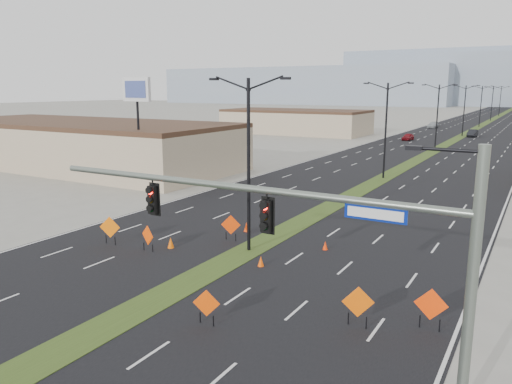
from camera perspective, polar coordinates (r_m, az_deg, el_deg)
The scene contains 29 objects.
ground at distance 21.21m, azimuth -18.35°, elevation -15.28°, with size 600.00×600.00×0.00m, color gray.
road_surface at distance 113.56m, azimuth 22.76°, elevation 6.09°, with size 25.00×400.00×0.02m, color black.
median_strip at distance 113.56m, azimuth 22.76°, elevation 6.09°, with size 2.00×400.00×0.04m, color #314318.
building_sw_near at distance 65.46m, azimuth -19.42°, elevation 5.02°, with size 40.00×16.00×5.00m, color tan.
building_sw_far at distance 108.03m, azimuth 4.55°, elevation 7.91°, with size 30.00×14.00×4.50m, color tan.
mesa_west at distance 321.72m, azimuth 5.49°, elevation 11.99°, with size 180.00×50.00×22.00m, color #8C99AD.
mesa_backdrop at distance 335.27m, azimuth 22.98°, elevation 11.98°, with size 140.00×50.00×32.00m, color #8C99AD.
signal_mast at distance 16.12m, azimuth 7.02°, elevation -5.05°, with size 16.30×0.60×8.00m.
streetlight_0 at distance 28.54m, azimuth -0.86°, elevation 3.68°, with size 5.15×0.24×10.02m.
streetlight_1 at distance 54.37m, azimuth 14.62°, elevation 7.15°, with size 5.15×0.24×10.02m.
streetlight_2 at distance 81.64m, azimuth 20.01°, elevation 8.25°, with size 5.15×0.24×10.02m.
streetlight_3 at distance 109.28m, azimuth 22.70°, elevation 8.76°, with size 5.15×0.24×10.02m.
streetlight_4 at distance 137.07m, azimuth 24.31°, elevation 9.06°, with size 5.15×0.24×10.02m.
streetlight_5 at distance 164.93m, azimuth 25.38°, elevation 9.25°, with size 5.15×0.24×10.02m.
streetlight_6 at distance 192.83m, azimuth 26.13°, elevation 9.39°, with size 5.15×0.24×10.02m.
car_left at distance 96.99m, azimuth 16.98°, elevation 6.05°, with size 1.51×3.76×1.28m, color maroon.
car_mid at distance 108.50m, azimuth 23.50°, elevation 6.18°, with size 1.50×4.30×1.42m, color black.
car_far at distance 129.04m, azimuth 19.56°, elevation 7.21°, with size 1.97×4.84×1.40m, color #A2A7AB.
construction_sign_0 at distance 30.05m, azimuth -12.27°, elevation -4.97°, with size 1.13×0.40×1.57m.
construction_sign_1 at distance 31.89m, azimuth -16.36°, elevation -3.98°, with size 1.26×0.48×1.76m.
construction_sign_2 at distance 31.44m, azimuth -2.90°, elevation -3.86°, with size 1.18×0.47×1.65m.
construction_sign_3 at distance 20.72m, azimuth -5.69°, elevation -12.67°, with size 1.08×0.41×1.51m.
construction_sign_4 at distance 21.31m, azimuth 19.36°, elevation -12.17°, with size 1.30×0.19×1.74m.
construction_sign_5 at distance 20.80m, azimuth 11.58°, elevation -12.36°, with size 1.19×0.57×1.72m.
cone_0 at distance 30.54m, azimuth -9.72°, elevation -5.74°, with size 0.40×0.40×0.67m, color #EB5B04.
cone_1 at distance 27.13m, azimuth 0.55°, elevation -7.93°, with size 0.35×0.35×0.58m, color #FE4F05.
cone_2 at distance 30.08m, azimuth 7.91°, elevation -6.09°, with size 0.32×0.32×0.53m, color #FF3405.
cone_3 at distance 33.48m, azimuth -1.09°, elevation -4.03°, with size 0.39×0.39×0.65m, color #E93604.
pole_sign_west at distance 49.99m, azimuth -13.46°, elevation 10.51°, with size 3.43×0.57×10.48m.
Camera 1 is at (14.53, -12.23, 9.43)m, focal length 35.00 mm.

